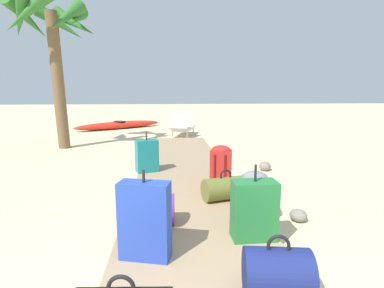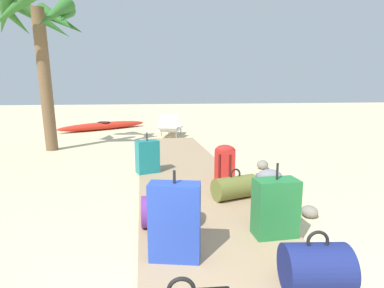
% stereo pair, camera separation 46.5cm
% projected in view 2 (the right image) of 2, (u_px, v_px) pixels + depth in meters
% --- Properties ---
extents(ground_plane, '(60.00, 60.00, 0.00)m').
position_uv_depth(ground_plane, '(195.00, 196.00, 4.43)').
color(ground_plane, beige).
extents(boardwalk, '(1.62, 8.28, 0.08)m').
position_uv_depth(boardwalk, '(187.00, 177.00, 5.23)').
color(boardwalk, tan).
rests_on(boardwalk, ground).
extents(suitcase_green, '(0.43, 0.25, 0.75)m').
position_uv_depth(suitcase_green, '(275.00, 208.00, 3.00)').
color(suitcase_green, '#237538').
rests_on(suitcase_green, boardwalk).
extents(duffel_bag_olive, '(0.66, 0.45, 0.42)m').
position_uv_depth(duffel_bag_olive, '(235.00, 187.00, 4.07)').
color(duffel_bag_olive, olive).
rests_on(duffel_bag_olive, boardwalk).
extents(suitcase_teal, '(0.44, 0.35, 0.72)m').
position_uv_depth(suitcase_teal, '(147.00, 157.00, 5.33)').
color(suitcase_teal, '#197A7F').
rests_on(suitcase_teal, boardwalk).
extents(duffel_bag_purple, '(0.56, 0.36, 0.45)m').
position_uv_depth(duffel_bag_purple, '(167.00, 211.00, 3.24)').
color(duffel_bag_purple, '#6B2D84').
rests_on(duffel_bag_purple, boardwalk).
extents(suitcase_blue, '(0.47, 0.29, 0.80)m').
position_uv_depth(suitcase_blue, '(175.00, 222.00, 2.57)').
color(suitcase_blue, '#2847B7').
rests_on(suitcase_blue, boardwalk).
extents(duffel_bag_navy, '(0.51, 0.42, 0.47)m').
position_uv_depth(duffel_bag_navy, '(316.00, 268.00, 2.18)').
color(duffel_bag_navy, navy).
rests_on(duffel_bag_navy, boardwalk).
extents(backpack_red, '(0.38, 0.32, 0.60)m').
position_uv_depth(backpack_red, '(225.00, 162.00, 4.82)').
color(backpack_red, red).
rests_on(backpack_red, boardwalk).
extents(backpack_grey, '(0.33, 0.27, 0.55)m').
position_uv_depth(backpack_grey, '(269.00, 191.00, 3.50)').
color(backpack_grey, slate).
rests_on(backpack_grey, boardwalk).
extents(palm_tree_far_left, '(2.18, 2.28, 3.85)m').
position_uv_depth(palm_tree_far_left, '(38.00, 29.00, 7.15)').
color(palm_tree_far_left, brown).
rests_on(palm_tree_far_left, ground).
extents(lounge_chair, '(0.99, 1.67, 0.76)m').
position_uv_depth(lounge_chair, '(171.00, 127.00, 10.08)').
color(lounge_chair, white).
rests_on(lounge_chair, ground).
extents(kayak, '(3.38, 2.55, 0.30)m').
position_uv_depth(kayak, '(104.00, 126.00, 11.86)').
color(kayak, red).
rests_on(kayak, ground).
extents(rock_right_mid, '(0.32, 0.32, 0.18)m').
position_uv_depth(rock_right_mid, '(263.00, 165.00, 5.91)').
color(rock_right_mid, gray).
rests_on(rock_right_mid, ground).
extents(rock_right_far, '(0.27, 0.28, 0.15)m').
position_uv_depth(rock_right_far, '(309.00, 212.00, 3.66)').
color(rock_right_far, gray).
rests_on(rock_right_far, ground).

